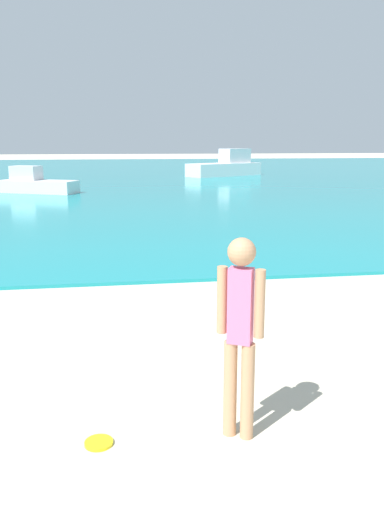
{
  "coord_description": "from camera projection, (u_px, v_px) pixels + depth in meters",
  "views": [
    {
      "loc": [
        -1.21,
        2.48,
        2.35
      ],
      "look_at": [
        -0.08,
        9.82,
        0.7
      ],
      "focal_mm": 36.41,
      "sensor_mm": 36.0,
      "label": 1
    }
  ],
  "objects": [
    {
      "name": "water",
      "position": [
        128.0,
        174.0,
        37.74
      ],
      "size": [
        160.0,
        60.0,
        0.06
      ],
      "primitive_type": "cube",
      "color": "teal",
      "rests_on": "ground"
    },
    {
      "name": "boat_far",
      "position": [
        226.0,
        166.0,
        34.79
      ],
      "size": [
        5.43,
        3.97,
        1.79
      ],
      "rotation": [
        0.0,
        0.0,
        3.63
      ],
      "color": "white",
      "rests_on": "water"
    },
    {
      "name": "boat_near",
      "position": [
        36.0,
        184.0,
        23.39
      ],
      "size": [
        3.65,
        2.55,
        1.2
      ],
      "rotation": [
        0.0,
        0.0,
        -0.45
      ],
      "color": "white",
      "rests_on": "water"
    },
    {
      "name": "person_standing",
      "position": [
        240.0,
        327.0,
        4.04
      ],
      "size": [
        0.34,
        0.22,
        1.64
      ],
      "rotation": [
        0.0,
        0.0,
        5.78
      ],
      "color": "tan",
      "rests_on": "ground"
    },
    {
      "name": "frisbee",
      "position": [
        99.0,
        443.0,
        4.11
      ],
      "size": [
        0.23,
        0.23,
        0.03
      ],
      "primitive_type": "cylinder",
      "color": "yellow",
      "rests_on": "ground"
    }
  ]
}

